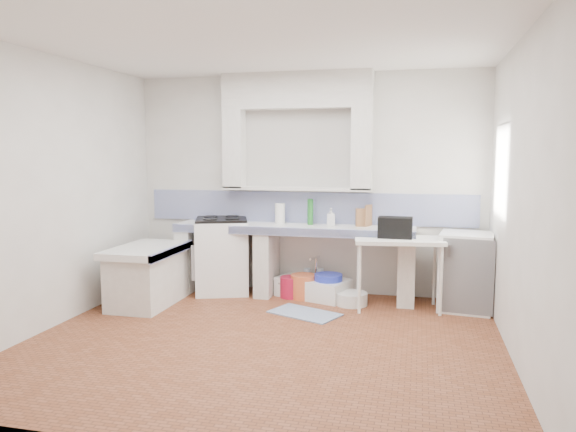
% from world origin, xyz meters
% --- Properties ---
extents(floor, '(4.50, 4.50, 0.00)m').
position_xyz_m(floor, '(0.00, 0.00, 0.00)').
color(floor, brown).
rests_on(floor, ground).
extents(ceiling, '(4.50, 4.50, 0.00)m').
position_xyz_m(ceiling, '(0.00, 0.00, 2.80)').
color(ceiling, silver).
rests_on(ceiling, ground).
extents(wall_back, '(4.50, 0.00, 4.50)m').
position_xyz_m(wall_back, '(0.00, 2.00, 1.40)').
color(wall_back, silver).
rests_on(wall_back, ground).
extents(wall_front, '(4.50, 0.00, 4.50)m').
position_xyz_m(wall_front, '(0.00, -2.00, 1.40)').
color(wall_front, silver).
rests_on(wall_front, ground).
extents(wall_left, '(0.00, 4.50, 4.50)m').
position_xyz_m(wall_left, '(-2.25, 0.00, 1.40)').
color(wall_left, silver).
rests_on(wall_left, ground).
extents(wall_right, '(0.00, 4.50, 4.50)m').
position_xyz_m(wall_right, '(2.25, 0.00, 1.40)').
color(wall_right, silver).
rests_on(wall_right, ground).
extents(alcove_mass, '(1.90, 0.25, 0.45)m').
position_xyz_m(alcove_mass, '(-0.10, 1.88, 2.58)').
color(alcove_mass, silver).
rests_on(alcove_mass, ground).
extents(window_frame, '(0.35, 0.86, 1.06)m').
position_xyz_m(window_frame, '(2.42, 1.20, 1.60)').
color(window_frame, '#3A1F12').
rests_on(window_frame, ground).
extents(lace_valance, '(0.01, 0.84, 0.24)m').
position_xyz_m(lace_valance, '(2.28, 1.20, 1.98)').
color(lace_valance, white).
rests_on(lace_valance, ground).
extents(counter_slab, '(3.00, 0.60, 0.08)m').
position_xyz_m(counter_slab, '(-0.10, 1.70, 0.86)').
color(counter_slab, white).
rests_on(counter_slab, ground).
extents(counter_lip, '(3.00, 0.04, 0.10)m').
position_xyz_m(counter_lip, '(-0.10, 1.42, 0.86)').
color(counter_lip, navy).
rests_on(counter_lip, ground).
extents(counter_pier_left, '(0.20, 0.55, 0.82)m').
position_xyz_m(counter_pier_left, '(-1.50, 1.70, 0.41)').
color(counter_pier_left, silver).
rests_on(counter_pier_left, ground).
extents(counter_pier_mid, '(0.20, 0.55, 0.82)m').
position_xyz_m(counter_pier_mid, '(-0.45, 1.70, 0.41)').
color(counter_pier_mid, silver).
rests_on(counter_pier_mid, ground).
extents(counter_pier_right, '(0.20, 0.55, 0.82)m').
position_xyz_m(counter_pier_right, '(1.30, 1.70, 0.41)').
color(counter_pier_right, silver).
rests_on(counter_pier_right, ground).
extents(peninsula_top, '(0.70, 1.10, 0.08)m').
position_xyz_m(peninsula_top, '(-1.70, 0.90, 0.66)').
color(peninsula_top, white).
rests_on(peninsula_top, ground).
extents(peninsula_base, '(0.60, 1.00, 0.62)m').
position_xyz_m(peninsula_base, '(-1.70, 0.90, 0.31)').
color(peninsula_base, silver).
rests_on(peninsula_base, ground).
extents(peninsula_lip, '(0.04, 1.10, 0.10)m').
position_xyz_m(peninsula_lip, '(-1.37, 0.90, 0.66)').
color(peninsula_lip, navy).
rests_on(peninsula_lip, ground).
extents(backsplash, '(4.27, 0.03, 0.40)m').
position_xyz_m(backsplash, '(0.00, 1.99, 1.10)').
color(backsplash, navy).
rests_on(backsplash, ground).
extents(stove, '(0.84, 0.83, 0.94)m').
position_xyz_m(stove, '(-1.04, 1.67, 0.47)').
color(stove, white).
rests_on(stove, ground).
extents(sink, '(0.99, 0.75, 0.21)m').
position_xyz_m(sink, '(0.16, 1.70, 0.11)').
color(sink, white).
rests_on(sink, ground).
extents(side_table, '(1.06, 0.68, 0.04)m').
position_xyz_m(side_table, '(1.21, 1.41, 0.41)').
color(side_table, white).
rests_on(side_table, ground).
extents(fridge, '(0.65, 0.65, 0.89)m').
position_xyz_m(fridge, '(1.97, 1.58, 0.45)').
color(fridge, white).
rests_on(fridge, ground).
extents(bucket_red, '(0.31, 0.31, 0.26)m').
position_xyz_m(bucket_red, '(-0.11, 1.62, 0.13)').
color(bucket_red, '#B41233').
rests_on(bucket_red, ground).
extents(bucket_orange, '(0.40, 0.40, 0.30)m').
position_xyz_m(bucket_orange, '(0.05, 1.62, 0.15)').
color(bucket_orange, '#DF6334').
rests_on(bucket_orange, ground).
extents(bucket_blue, '(0.38, 0.38, 0.32)m').
position_xyz_m(bucket_blue, '(0.36, 1.61, 0.16)').
color(bucket_blue, '#2636C3').
rests_on(bucket_blue, ground).
extents(basin_white, '(0.40, 0.40, 0.15)m').
position_xyz_m(basin_white, '(0.67, 1.46, 0.07)').
color(basin_white, white).
rests_on(basin_white, ground).
extents(water_bottle_a, '(0.11, 0.11, 0.33)m').
position_xyz_m(water_bottle_a, '(0.05, 1.85, 0.16)').
color(water_bottle_a, silver).
rests_on(water_bottle_a, ground).
extents(water_bottle_b, '(0.12, 0.12, 0.34)m').
position_xyz_m(water_bottle_b, '(0.22, 1.85, 0.17)').
color(water_bottle_b, silver).
rests_on(water_bottle_b, ground).
extents(black_bag, '(0.39, 0.23, 0.24)m').
position_xyz_m(black_bag, '(1.16, 1.44, 0.95)').
color(black_bag, black).
rests_on(black_bag, side_table).
extents(green_bottle_a, '(0.09, 0.09, 0.31)m').
position_xyz_m(green_bottle_a, '(0.10, 1.81, 1.05)').
color(green_bottle_a, '#1F6A25').
rests_on(green_bottle_a, counter_slab).
extents(green_bottle_b, '(0.07, 0.07, 0.32)m').
position_xyz_m(green_bottle_b, '(0.08, 1.85, 1.06)').
color(green_bottle_b, '#1F6A25').
rests_on(green_bottle_b, counter_slab).
extents(knife_block, '(0.13, 0.11, 0.22)m').
position_xyz_m(knife_block, '(0.72, 1.81, 1.01)').
color(knife_block, '#9A693D').
rests_on(knife_block, counter_slab).
extents(cutting_board, '(0.08, 0.19, 0.27)m').
position_xyz_m(cutting_board, '(0.82, 1.85, 1.03)').
color(cutting_board, '#9A693D').
rests_on(cutting_board, counter_slab).
extents(paper_towel, '(0.15, 0.15, 0.26)m').
position_xyz_m(paper_towel, '(-0.31, 1.84, 1.03)').
color(paper_towel, white).
rests_on(paper_towel, counter_slab).
extents(soap_bottle, '(0.11, 0.12, 0.22)m').
position_xyz_m(soap_bottle, '(0.36, 1.81, 1.01)').
color(soap_bottle, white).
rests_on(soap_bottle, counter_slab).
extents(rug, '(0.88, 0.70, 0.01)m').
position_xyz_m(rug, '(0.20, 0.96, 0.01)').
color(rug, '#365086').
rests_on(rug, ground).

